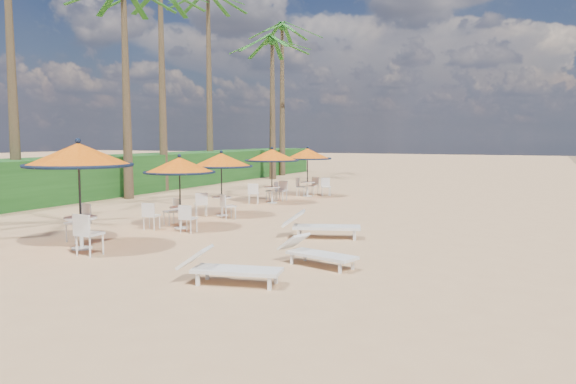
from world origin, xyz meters
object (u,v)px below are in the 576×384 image
Objects in this scene: lounger_mid at (315,252)px; station_1 at (178,174)px; station_3 at (271,162)px; lounger_near at (227,267)px; station_2 at (221,166)px; lounger_far at (319,225)px; station_4 at (309,160)px; station_0 at (79,165)px.

station_1 is at bearing 168.57° from lounger_mid.
station_3 reaches higher than station_1.
station_1 is 0.95× the size of station_3.
station_3 is 12.80m from lounger_near.
station_3 is at bearing 92.15° from station_2.
station_3 is (-0.16, 4.14, -0.03)m from station_2.
station_3 is at bearing 106.52° from lounger_far.
station_4 is at bearing 83.07° from station_3.
station_4 is at bearing 88.31° from station_2.
station_3 is (-0.11, 10.39, -0.35)m from station_0.
station_0 reaches higher than station_4.
station_4 is 1.04× the size of lounger_far.
lounger_far is at bearing -54.61° from station_3.
station_0 is 1.16× the size of station_3.
lounger_far is (4.61, 3.74, -1.67)m from station_0.
station_3 is 3.03m from station_4.
station_0 is 1.34× the size of lounger_near.
lounger_near is (4.59, -14.73, -1.34)m from station_4.
lounger_near is (4.53, -4.81, -1.28)m from station_1.
station_0 is 5.30m from lounger_near.
station_0 reaches higher than lounger_mid.
station_1 is 2.79m from station_2.
lounger_far is (-1.12, 3.03, 0.05)m from lounger_mid.
station_3 reaches higher than lounger_far.
station_2 is at bearing -87.85° from station_3.
station_4 is at bearing 88.91° from station_0.
station_0 reaches higher than station_3.
lounger_far reaches higher than lounger_mid.
station_1 is at bearing -86.49° from station_3.
station_4 is (0.21, 7.15, -0.05)m from station_2.
lounger_mid is at bearing 7.06° from station_0.
station_2 is 5.38m from lounger_far.
station_3 is at bearing -96.93° from station_4.
station_2 is at bearing 151.35° from lounger_mid.
station_1 is 6.93m from station_3.
station_1 is at bearing 120.88° from lounger_near.
station_3 is 1.01× the size of station_4.
lounger_mid is at bearing -58.86° from station_3.
station_1 is (0.31, 3.47, -0.42)m from station_0.
lounger_near is at bearing -15.44° from station_0.
station_0 is 13.40m from station_4.
station_0 reaches higher than lounger_far.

